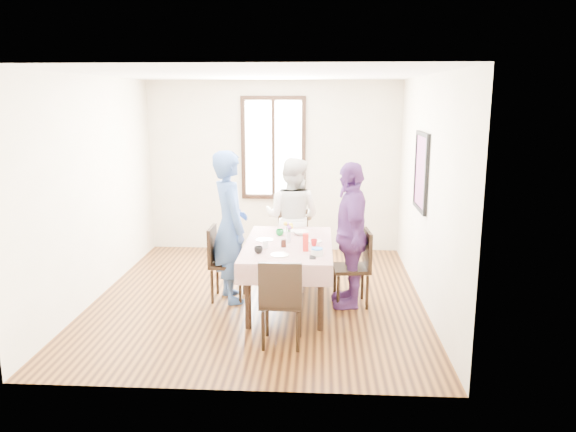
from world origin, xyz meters
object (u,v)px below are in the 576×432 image
Objects in this scene: chair_near at (282,301)px; chair_right at (351,268)px; person_far at (293,218)px; chair_far at (293,244)px; person_left at (229,227)px; chair_left at (228,263)px; person_right at (350,235)px; dining_table at (288,275)px.

chair_right is at bearing 57.73° from chair_near.
chair_near is 0.55× the size of person_far.
person_left reaches higher than chair_far.
person_right is (1.47, -0.10, 0.41)m from chair_left.
chair_near is 2.18m from person_far.
person_far is (0.73, 0.92, -0.09)m from person_left.
chair_near is at bearing -36.08° from person_right.
chair_right is 1.55m from person_left.
person_left reaches higher than chair_left.
chair_far is (0.75, 0.94, 0.00)m from chair_left.
chair_left and chair_near have the same top height.
chair_right is 1.00× the size of chair_far.
person_right is (1.45, -0.10, -0.06)m from person_left.
chair_far is at bearing 30.43° from chair_right.
chair_left is 1.50m from chair_right.
chair_near reaches higher than dining_table.
chair_right is 0.55× the size of person_far.
person_left is at bearing -97.30° from person_right.
person_left reaches higher than chair_near.
chair_far is (0.00, 1.08, 0.08)m from dining_table.
chair_right is 1.28m from chair_far.
chair_far is at bearing -62.23° from person_left.
dining_table is at bearing -89.54° from person_right.
chair_right and chair_far have the same top height.
chair_far is 1.33m from person_right.
chair_near is (0.00, -1.08, 0.08)m from dining_table.
chair_left is 1.00× the size of chair_far.
person_left is at bearing 168.50° from dining_table.
chair_near is (0.00, -2.17, 0.00)m from chair_far.
person_right reaches higher than chair_left.
chair_left is 0.53× the size of person_right.
chair_right is 0.41m from person_right.
person_right is at bearing 58.43° from chair_near.
person_right reaches higher than chair_right.
person_left is at bearing 90.42° from chair_left.
dining_table is 0.88m from person_right.
chair_right is at bearing 3.78° from dining_table.
person_left is at bearing 80.80° from chair_right.
person_left is (-0.73, 0.15, 0.54)m from dining_table.
dining_table is 0.91× the size of person_right.
person_left is (0.02, 0.00, 0.46)m from chair_left.
chair_near is at bearing 109.40° from person_far.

